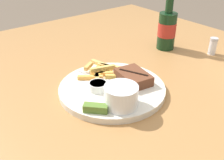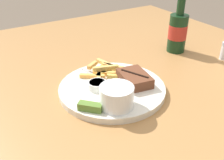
{
  "view_description": "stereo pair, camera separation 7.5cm",
  "coord_description": "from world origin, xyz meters",
  "px_view_note": "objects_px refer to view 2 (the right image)",
  "views": [
    {
      "loc": [
        0.51,
        -0.4,
        1.18
      ],
      "look_at": [
        0.0,
        0.0,
        0.81
      ],
      "focal_mm": 42.0,
      "sensor_mm": 36.0,
      "label": 1
    },
    {
      "loc": [
        0.55,
        -0.34,
        1.18
      ],
      "look_at": [
        0.0,
        0.0,
        0.81
      ],
      "focal_mm": 42.0,
      "sensor_mm": 36.0,
      "label": 2
    }
  ],
  "objects_px": {
    "steak_portion": "(134,78)",
    "coleslaw_cup": "(117,96)",
    "knife_utensil": "(123,81)",
    "dinner_plate": "(112,89)",
    "pickle_spear": "(90,107)",
    "fork_utensil": "(95,75)",
    "dipping_sauce_cup": "(97,85)",
    "beer_bottle": "(178,31)"
  },
  "relations": [
    {
      "from": "coleslaw_cup",
      "to": "fork_utensil",
      "type": "bearing_deg",
      "value": 170.42
    },
    {
      "from": "steak_portion",
      "to": "coleslaw_cup",
      "type": "bearing_deg",
      "value": -56.32
    },
    {
      "from": "pickle_spear",
      "to": "fork_utensil",
      "type": "height_order",
      "value": "pickle_spear"
    },
    {
      "from": "dinner_plate",
      "to": "beer_bottle",
      "type": "relative_size",
      "value": 1.35
    },
    {
      "from": "dinner_plate",
      "to": "coleslaw_cup",
      "type": "relative_size",
      "value": 3.53
    },
    {
      "from": "pickle_spear",
      "to": "knife_utensil",
      "type": "bearing_deg",
      "value": 116.41
    },
    {
      "from": "knife_utensil",
      "to": "dipping_sauce_cup",
      "type": "bearing_deg",
      "value": 161.0
    },
    {
      "from": "beer_bottle",
      "to": "knife_utensil",
      "type": "bearing_deg",
      "value": -69.82
    },
    {
      "from": "dinner_plate",
      "to": "beer_bottle",
      "type": "bearing_deg",
      "value": 108.47
    },
    {
      "from": "pickle_spear",
      "to": "knife_utensil",
      "type": "height_order",
      "value": "pickle_spear"
    },
    {
      "from": "knife_utensil",
      "to": "dinner_plate",
      "type": "bearing_deg",
      "value": 168.48
    },
    {
      "from": "dipping_sauce_cup",
      "to": "knife_utensil",
      "type": "xyz_separation_m",
      "value": [
        0.01,
        0.08,
        -0.01
      ]
    },
    {
      "from": "steak_portion",
      "to": "knife_utensil",
      "type": "bearing_deg",
      "value": -130.52
    },
    {
      "from": "steak_portion",
      "to": "beer_bottle",
      "type": "relative_size",
      "value": 0.51
    },
    {
      "from": "steak_portion",
      "to": "fork_utensil",
      "type": "height_order",
      "value": "steak_portion"
    },
    {
      "from": "coleslaw_cup",
      "to": "pickle_spear",
      "type": "bearing_deg",
      "value": -106.97
    },
    {
      "from": "dinner_plate",
      "to": "fork_utensil",
      "type": "bearing_deg",
      "value": -170.33
    },
    {
      "from": "knife_utensil",
      "to": "coleslaw_cup",
      "type": "bearing_deg",
      "value": -146.73
    },
    {
      "from": "steak_portion",
      "to": "coleslaw_cup",
      "type": "height_order",
      "value": "coleslaw_cup"
    },
    {
      "from": "knife_utensil",
      "to": "beer_bottle",
      "type": "xyz_separation_m",
      "value": [
        -0.12,
        0.33,
        0.06
      ]
    },
    {
      "from": "coleslaw_cup",
      "to": "dipping_sauce_cup",
      "type": "height_order",
      "value": "coleslaw_cup"
    },
    {
      "from": "coleslaw_cup",
      "to": "knife_utensil",
      "type": "height_order",
      "value": "coleslaw_cup"
    },
    {
      "from": "dinner_plate",
      "to": "coleslaw_cup",
      "type": "distance_m",
      "value": 0.11
    },
    {
      "from": "pickle_spear",
      "to": "fork_utensil",
      "type": "bearing_deg",
      "value": 148.13
    },
    {
      "from": "dipping_sauce_cup",
      "to": "steak_portion",
      "type": "bearing_deg",
      "value": 76.01
    },
    {
      "from": "knife_utensil",
      "to": "beer_bottle",
      "type": "bearing_deg",
      "value": 5.04
    },
    {
      "from": "fork_utensil",
      "to": "beer_bottle",
      "type": "height_order",
      "value": "beer_bottle"
    },
    {
      "from": "dipping_sauce_cup",
      "to": "knife_utensil",
      "type": "bearing_deg",
      "value": 86.14
    },
    {
      "from": "fork_utensil",
      "to": "dipping_sauce_cup",
      "type": "bearing_deg",
      "value": -31.98
    },
    {
      "from": "coleslaw_cup",
      "to": "knife_utensil",
      "type": "xyz_separation_m",
      "value": [
        -0.09,
        0.08,
        -0.03
      ]
    },
    {
      "from": "steak_portion",
      "to": "fork_utensil",
      "type": "xyz_separation_m",
      "value": [
        -0.1,
        -0.08,
        -0.01
      ]
    },
    {
      "from": "steak_portion",
      "to": "fork_utensil",
      "type": "relative_size",
      "value": 0.87
    },
    {
      "from": "coleslaw_cup",
      "to": "pickle_spear",
      "type": "xyz_separation_m",
      "value": [
        -0.02,
        -0.07,
        -0.02
      ]
    },
    {
      "from": "dipping_sauce_cup",
      "to": "dinner_plate",
      "type": "bearing_deg",
      "value": 79.29
    },
    {
      "from": "dipping_sauce_cup",
      "to": "fork_utensil",
      "type": "distance_m",
      "value": 0.08
    },
    {
      "from": "dinner_plate",
      "to": "fork_utensil",
      "type": "distance_m",
      "value": 0.08
    },
    {
      "from": "steak_portion",
      "to": "dinner_plate",
      "type": "bearing_deg",
      "value": -106.11
    },
    {
      "from": "dinner_plate",
      "to": "knife_utensil",
      "type": "distance_m",
      "value": 0.04
    },
    {
      "from": "beer_bottle",
      "to": "dinner_plate",
      "type": "bearing_deg",
      "value": -71.53
    },
    {
      "from": "steak_portion",
      "to": "dipping_sauce_cup",
      "type": "relative_size",
      "value": 2.2
    },
    {
      "from": "beer_bottle",
      "to": "fork_utensil",
      "type": "bearing_deg",
      "value": -83.68
    },
    {
      "from": "dinner_plate",
      "to": "coleslaw_cup",
      "type": "height_order",
      "value": "coleslaw_cup"
    }
  ]
}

